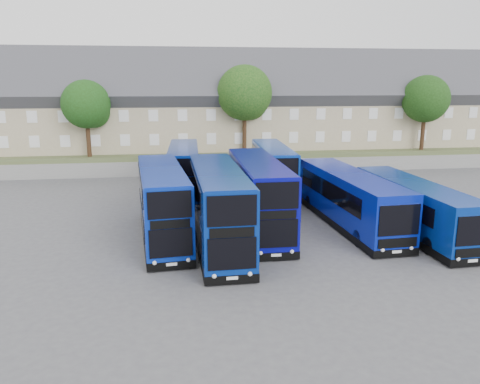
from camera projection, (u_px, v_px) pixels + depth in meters
name	position (u px, v px, depth m)	size (l,w,h in m)	color
ground	(277.00, 256.00, 25.81)	(120.00, 120.00, 0.00)	#4C4C51
retaining_wall	(228.00, 167.00, 48.77)	(70.00, 0.40, 1.50)	slate
earth_bank	(219.00, 151.00, 58.35)	(80.00, 20.00, 2.00)	brown
terrace_row	(273.00, 107.00, 54.02)	(66.00, 10.40, 11.20)	tan
dd_front_left	(163.00, 204.00, 28.39)	(3.51, 11.13, 4.35)	#0928A5
dd_front_mid	(218.00, 209.00, 27.04)	(2.82, 11.53, 4.56)	navy
dd_front_right	(258.00, 197.00, 29.95)	(2.69, 11.43, 4.54)	#070990
dd_rear_left	(184.00, 172.00, 39.23)	(2.79, 10.53, 4.15)	navy
dd_rear_right	(273.00, 172.00, 39.32)	(2.91, 10.59, 4.16)	#0935A8
coach_east_a	(349.00, 200.00, 31.20)	(3.40, 13.00, 3.52)	#081CA3
coach_east_b	(413.00, 209.00, 29.52)	(2.97, 12.03, 3.26)	navy
tree_west	(88.00, 106.00, 46.51)	(4.80, 4.80, 7.65)	#382314
tree_mid	(246.00, 95.00, 48.92)	(5.76, 5.76, 9.18)	#382314
tree_east	(426.00, 101.00, 51.30)	(5.12, 5.12, 8.16)	#382314
tree_far	(442.00, 96.00, 58.78)	(5.44, 5.44, 8.67)	#382314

